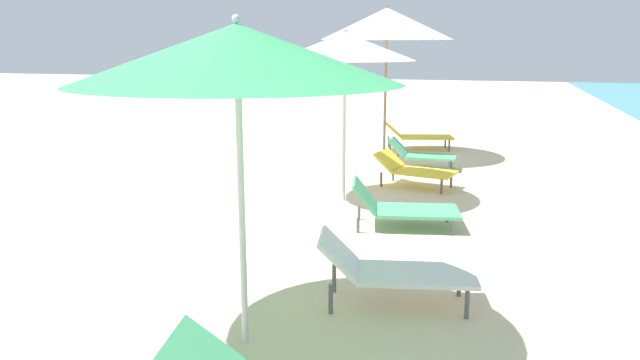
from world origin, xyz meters
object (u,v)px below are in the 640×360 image
lounger_third_inland (401,207)px  lounger_third_shoreside (414,169)px  umbrella_farthest (387,24)px  lounger_farthest_shoreside (416,135)px  umbrella_third (345,47)px  lounger_second_shoreside (393,269)px  lounger_farthest_inland (421,154)px  umbrella_second (237,54)px

lounger_third_inland → lounger_third_shoreside: bearing=82.2°
umbrella_farthest → lounger_farthest_shoreside: bearing=65.9°
umbrella_third → lounger_farthest_shoreside: (0.47, 4.74, -1.89)m
umbrella_third → umbrella_farthest: bearing=90.6°
lounger_second_shoreside → umbrella_third: umbrella_third is taller
lounger_farthest_shoreside → lounger_farthest_inland: bearing=-94.9°
umbrella_second → lounger_farthest_shoreside: 9.32m
umbrella_second → lounger_second_shoreside: (0.97, 0.99, -1.84)m
lounger_second_shoreside → umbrella_third: size_ratio=0.58×
umbrella_second → lounger_second_shoreside: umbrella_second is taller
umbrella_third → lounger_third_shoreside: size_ratio=1.83×
lounger_second_shoreside → lounger_farthest_inland: lounger_second_shoreside is taller
lounger_second_shoreside → lounger_third_inland: 2.34m
lounger_second_shoreside → lounger_farthest_shoreside: bearing=84.6°
umbrella_second → lounger_farthest_inland: size_ratio=2.00×
umbrella_third → lounger_farthest_inland: size_ratio=2.02×
lounger_third_shoreside → lounger_farthest_inland: (-0.07, 1.52, -0.02)m
lounger_second_shoreside → umbrella_farthest: umbrella_farthest is taller
umbrella_third → lounger_farthest_shoreside: size_ratio=1.54×
umbrella_second → umbrella_third: (-0.30, 4.39, 0.04)m
umbrella_third → lounger_third_shoreside: bearing=52.7°
lounger_farthest_shoreside → lounger_farthest_inland: (0.34, -2.07, -0.04)m
lounger_farthest_shoreside → lounger_third_shoreside: bearing=-97.8°
lounger_second_shoreside → lounger_farthest_shoreside: lounger_second_shoreside is taller
lounger_third_shoreside → umbrella_third: bearing=-114.4°
lounger_second_shoreside → umbrella_farthest: 7.49m
umbrella_second → lounger_farthest_inland: umbrella_second is taller
lounger_third_shoreside → lounger_third_inland: 2.24m
umbrella_second → lounger_third_inland: (0.71, 3.31, -1.91)m
umbrella_third → lounger_third_inland: size_ratio=1.73×
umbrella_second → lounger_farthest_shoreside: umbrella_second is taller
umbrella_second → lounger_second_shoreside: bearing=45.5°
umbrella_second → lounger_second_shoreside: size_ratio=1.70×
umbrella_third → lounger_third_inland: 2.44m
umbrella_third → lounger_farthest_inland: umbrella_third is taller
lounger_second_shoreside → lounger_farthest_inland: size_ratio=1.18×
lounger_third_inland → lounger_farthest_inland: 3.76m
lounger_second_shoreside → lounger_farthest_inland: 6.09m
umbrella_third → lounger_farthest_inland: 3.39m
lounger_second_shoreside → lounger_third_shoreside: (-0.40, 4.56, -0.03)m
umbrella_second → lounger_third_shoreside: umbrella_second is taller
umbrella_second → lounger_third_inland: bearing=77.9°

